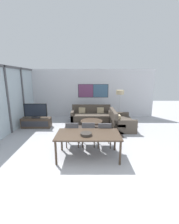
{
  "coord_description": "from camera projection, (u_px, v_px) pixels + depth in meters",
  "views": [
    {
      "loc": [
        0.03,
        -3.2,
        2.3
      ],
      "look_at": [
        0.05,
        2.71,
        0.95
      ],
      "focal_mm": 24.0,
      "sensor_mm": 36.0,
      "label": 1
    }
  ],
  "objects": [
    {
      "name": "ground_plane",
      "position": [
        88.0,
        175.0,
        3.64
      ],
      "size": [
        24.0,
        24.0,
        0.0
      ],
      "primitive_type": "plane",
      "color": "#B2B2B7"
    },
    {
      "name": "wall_back",
      "position": [
        89.0,
        93.0,
        8.92
      ],
      "size": [
        7.7,
        0.09,
        2.8
      ],
      "color": "silver",
      "rests_on": "ground_plane"
    },
    {
      "name": "window_wall_left",
      "position": [
        6.0,
        97.0,
        6.08
      ],
      "size": [
        0.07,
        5.75,
        2.8
      ],
      "color": "silver",
      "rests_on": "ground_plane"
    },
    {
      "name": "area_rug",
      "position": [
        91.0,
        129.0,
        6.86
      ],
      "size": [
        2.55,
        2.04,
        0.01
      ],
      "color": "#473D38",
      "rests_on": "ground_plane"
    },
    {
      "name": "tv_console",
      "position": [
        36.0,
        123.0,
        7.07
      ],
      "size": [
        1.35,
        0.47,
        0.47
      ],
      "color": "#423326",
      "rests_on": "ground_plane"
    },
    {
      "name": "television",
      "position": [
        35.0,
        111.0,
        6.95
      ],
      "size": [
        1.07,
        0.2,
        0.68
      ],
      "color": "#2D2D33",
      "rests_on": "tv_console"
    },
    {
      "name": "sofa_main",
      "position": [
        91.0,
        116.0,
        8.11
      ],
      "size": [
        2.11,
        0.97,
        0.86
      ],
      "color": "#51473D",
      "rests_on": "ground_plane"
    },
    {
      "name": "sofa_side",
      "position": [
        119.0,
        122.0,
        6.96
      ],
      "size": [
        0.97,
        1.58,
        0.86
      ],
      "rotation": [
        0.0,
        0.0,
        1.57
      ],
      "color": "#51473D",
      "rests_on": "ground_plane"
    },
    {
      "name": "coffee_table",
      "position": [
        91.0,
        123.0,
        6.79
      ],
      "size": [
        0.99,
        0.99,
        0.41
      ],
      "color": "#423326",
      "rests_on": "ground_plane"
    },
    {
      "name": "dining_table",
      "position": [
        88.0,
        136.0,
        4.33
      ],
      "size": [
        1.84,
        0.97,
        0.73
      ],
      "color": "#423326",
      "rests_on": "ground_plane"
    },
    {
      "name": "dining_chair_left",
      "position": [
        72.0,
        133.0,
        5.05
      ],
      "size": [
        0.46,
        0.46,
        0.87
      ],
      "color": "#4C4C51",
      "rests_on": "ground_plane"
    },
    {
      "name": "dining_chair_centre",
      "position": [
        88.0,
        132.0,
        5.07
      ],
      "size": [
        0.46,
        0.46,
        0.87
      ],
      "color": "#4C4C51",
      "rests_on": "ground_plane"
    },
    {
      "name": "dining_chair_right",
      "position": [
        104.0,
        133.0,
        5.01
      ],
      "size": [
        0.46,
        0.46,
        0.87
      ],
      "color": "#4C4C51",
      "rests_on": "ground_plane"
    },
    {
      "name": "fruit_bowl",
      "position": [
        85.0,
        134.0,
        4.18
      ],
      "size": [
        0.33,
        0.33,
        0.07
      ],
      "color": "#332D28",
      "rests_on": "dining_table"
    },
    {
      "name": "floor_lamp",
      "position": [
        119.0,
        94.0,
        7.75
      ],
      "size": [
        0.41,
        0.41,
        1.69
      ],
      "color": "#2D2D33",
      "rests_on": "ground_plane"
    }
  ]
}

